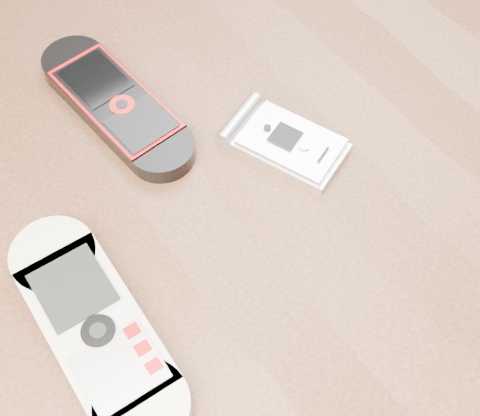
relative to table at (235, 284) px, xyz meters
The scene contains 4 objects.
table is the anchor object (origin of this frame).
nokia_white 0.17m from the table, behind, with size 0.06×0.18×0.02m, color beige.
nokia_black_red 0.18m from the table, 95.60° to the left, with size 0.05×0.17×0.02m, color black.
motorola_razr 0.13m from the table, 20.10° to the left, with size 0.05×0.09×0.01m, color silver.
Camera 1 is at (-0.15, -0.20, 1.15)m, focal length 50.00 mm.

